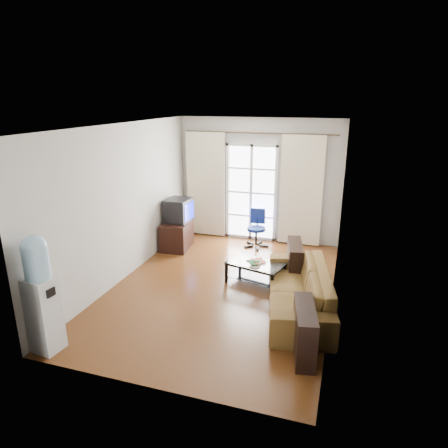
# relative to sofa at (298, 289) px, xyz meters

# --- Properties ---
(floor) EXTENTS (5.20, 5.20, 0.00)m
(floor) POSITION_rel_sofa_xyz_m (-1.32, 0.33, -0.33)
(floor) COLOR brown
(floor) RESTS_ON ground
(ceiling) EXTENTS (5.20, 5.20, 0.00)m
(ceiling) POSITION_rel_sofa_xyz_m (-1.32, 0.33, 2.37)
(ceiling) COLOR white
(ceiling) RESTS_ON wall_back
(wall_back) EXTENTS (3.60, 0.02, 2.70)m
(wall_back) POSITION_rel_sofa_xyz_m (-1.32, 2.93, 1.02)
(wall_back) COLOR #B6B4AD
(wall_back) RESTS_ON floor
(wall_front) EXTENTS (3.60, 0.02, 2.70)m
(wall_front) POSITION_rel_sofa_xyz_m (-1.32, -2.27, 1.02)
(wall_front) COLOR #B6B4AD
(wall_front) RESTS_ON floor
(wall_left) EXTENTS (0.02, 5.20, 2.70)m
(wall_left) POSITION_rel_sofa_xyz_m (-3.12, 0.33, 1.02)
(wall_left) COLOR #B6B4AD
(wall_left) RESTS_ON floor
(wall_right) EXTENTS (0.02, 5.20, 2.70)m
(wall_right) POSITION_rel_sofa_xyz_m (0.48, 0.33, 1.02)
(wall_right) COLOR #B6B4AD
(wall_right) RESTS_ON floor
(french_door) EXTENTS (1.16, 0.06, 2.15)m
(french_door) POSITION_rel_sofa_xyz_m (-1.47, 2.88, 0.75)
(french_door) COLOR white
(french_door) RESTS_ON wall_back
(curtain_rod) EXTENTS (3.30, 0.04, 0.04)m
(curtain_rod) POSITION_rel_sofa_xyz_m (-1.32, 2.83, 2.05)
(curtain_rod) COLOR #4C3F2D
(curtain_rod) RESTS_ON wall_back
(curtain_left) EXTENTS (0.90, 0.07, 2.35)m
(curtain_left) POSITION_rel_sofa_xyz_m (-2.52, 2.81, 0.87)
(curtain_left) COLOR beige
(curtain_left) RESTS_ON curtain_rod
(curtain_right) EXTENTS (0.90, 0.07, 2.35)m
(curtain_right) POSITION_rel_sofa_xyz_m (-0.37, 2.81, 0.87)
(curtain_right) COLOR beige
(curtain_right) RESTS_ON curtain_rod
(radiator) EXTENTS (0.64, 0.12, 0.64)m
(radiator) POSITION_rel_sofa_xyz_m (-0.52, 2.83, 0.00)
(radiator) COLOR gray
(radiator) RESTS_ON floor
(sofa) EXTENTS (2.57, 1.73, 0.65)m
(sofa) POSITION_rel_sofa_xyz_m (0.00, 0.00, 0.00)
(sofa) COLOR brown
(sofa) RESTS_ON floor
(coffee_table) EXTENTS (1.05, 0.76, 0.38)m
(coffee_table) POSITION_rel_sofa_xyz_m (-0.83, 0.65, -0.08)
(coffee_table) COLOR silver
(coffee_table) RESTS_ON floor
(bowl) EXTENTS (0.20, 0.20, 0.05)m
(bowl) POSITION_rel_sofa_xyz_m (-0.82, 0.57, 0.08)
(bowl) COLOR #2F833F
(bowl) RESTS_ON coffee_table
(book) EXTENTS (0.43, 0.44, 0.02)m
(book) POSITION_rel_sofa_xyz_m (-0.86, 0.66, 0.07)
(book) COLOR maroon
(book) RESTS_ON coffee_table
(remote) EXTENTS (0.17, 0.13, 0.02)m
(remote) POSITION_rel_sofa_xyz_m (-0.92, 0.72, 0.07)
(remote) COLOR black
(remote) RESTS_ON coffee_table
(tv_stand) EXTENTS (0.61, 0.85, 0.58)m
(tv_stand) POSITION_rel_sofa_xyz_m (-2.82, 1.82, -0.04)
(tv_stand) COLOR black
(tv_stand) RESTS_ON floor
(crt_tv) EXTENTS (0.56, 0.55, 0.49)m
(crt_tv) POSITION_rel_sofa_xyz_m (-2.82, 1.89, 0.50)
(crt_tv) COLOR black
(crt_tv) RESTS_ON tv_stand
(task_chair) EXTENTS (0.59, 0.59, 0.81)m
(task_chair) POSITION_rel_sofa_xyz_m (-1.23, 2.44, -0.09)
(task_chair) COLOR black
(task_chair) RESTS_ON floor
(water_cooler) EXTENTS (0.36, 0.35, 1.57)m
(water_cooler) POSITION_rel_sofa_xyz_m (-2.92, -2.02, 0.49)
(water_cooler) COLOR silver
(water_cooler) RESTS_ON floor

